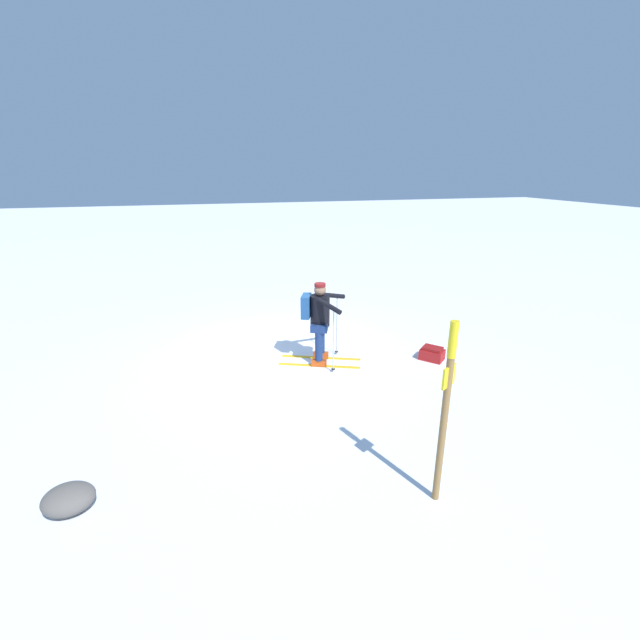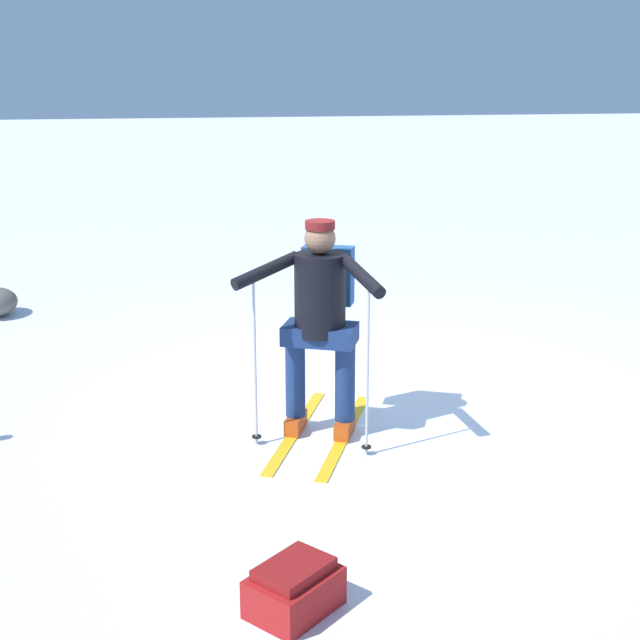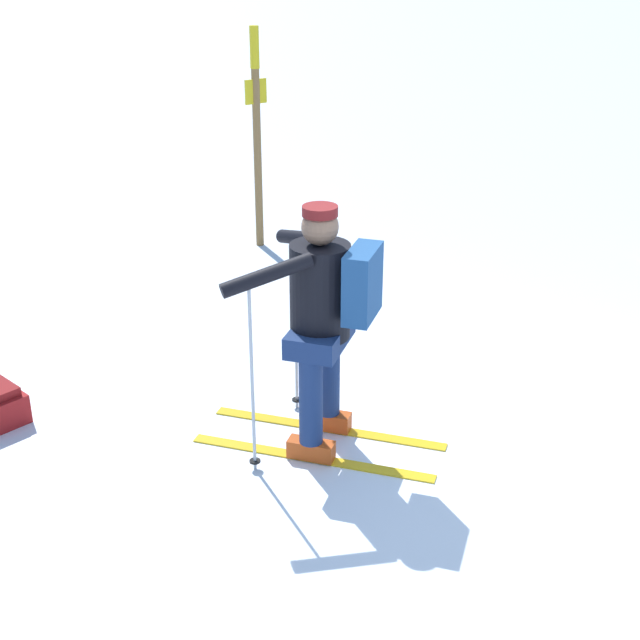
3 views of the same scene
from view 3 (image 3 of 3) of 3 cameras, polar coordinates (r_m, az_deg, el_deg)
name	(u,v)px [view 3 (image 3 of 3)]	position (r m, az deg, el deg)	size (l,w,h in m)	color
ground_plane	(434,490)	(5.55, 7.34, -10.72)	(80.00, 80.00, 0.00)	white
skier	(324,312)	(5.49, 0.24, 0.50)	(1.68, 1.19, 1.63)	gold
trail_marker	(257,121)	(9.19, -4.08, 12.59)	(0.22, 0.14, 2.23)	olive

